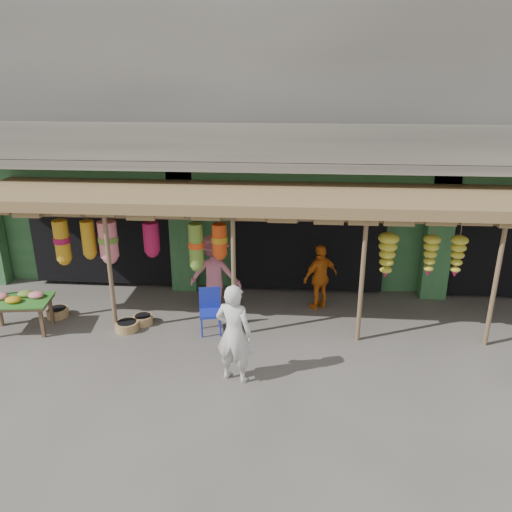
# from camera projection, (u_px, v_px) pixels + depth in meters

# --- Properties ---
(ground) EXTENTS (80.00, 80.00, 0.00)m
(ground) POSITION_uv_depth(u_px,v_px,m) (307.00, 333.00, 10.35)
(ground) COLOR #514C47
(ground) RESTS_ON ground
(building) EXTENTS (16.40, 6.80, 7.00)m
(building) POSITION_uv_depth(u_px,v_px,m) (309.00, 139.00, 13.75)
(building) COLOR gray
(building) RESTS_ON ground
(awning) EXTENTS (14.00, 2.70, 2.79)m
(awning) POSITION_uv_depth(u_px,v_px,m) (303.00, 203.00, 10.22)
(awning) COLOR brown
(awning) RESTS_ON ground
(flower_table) EXTENTS (1.49, 1.00, 0.83)m
(flower_table) POSITION_uv_depth(u_px,v_px,m) (17.00, 301.00, 10.21)
(flower_table) COLOR brown
(flower_table) RESTS_ON ground
(blue_chair) EXTENTS (0.52, 0.53, 0.93)m
(blue_chair) POSITION_uv_depth(u_px,v_px,m) (210.00, 308.00, 10.27)
(blue_chair) COLOR #1928A7
(blue_chair) RESTS_ON ground
(basket_left) EXTENTS (0.51, 0.51, 0.19)m
(basket_left) POSITION_uv_depth(u_px,v_px,m) (58.00, 312.00, 11.02)
(basket_left) COLOR olive
(basket_left) RESTS_ON ground
(basket_mid) EXTENTS (0.56, 0.56, 0.19)m
(basket_mid) POSITION_uv_depth(u_px,v_px,m) (127.00, 326.00, 10.43)
(basket_mid) COLOR brown
(basket_mid) RESTS_ON ground
(basket_right) EXTENTS (0.50, 0.50, 0.19)m
(basket_right) POSITION_uv_depth(u_px,v_px,m) (143.00, 320.00, 10.69)
(basket_right) COLOR #9C6848
(basket_right) RESTS_ON ground
(person_front) EXTENTS (0.75, 0.60, 1.80)m
(person_front) POSITION_uv_depth(u_px,v_px,m) (234.00, 334.00, 8.48)
(person_front) COLOR silver
(person_front) RESTS_ON ground
(person_vendor) EXTENTS (0.95, 0.81, 1.53)m
(person_vendor) POSITION_uv_depth(u_px,v_px,m) (320.00, 277.00, 11.19)
(person_vendor) COLOR #CB6013
(person_vendor) RESTS_ON ground
(person_shopper) EXTENTS (1.22, 0.77, 1.80)m
(person_shopper) POSITION_uv_depth(u_px,v_px,m) (215.00, 274.00, 11.02)
(person_shopper) COLOR #CA6B80
(person_shopper) RESTS_ON ground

